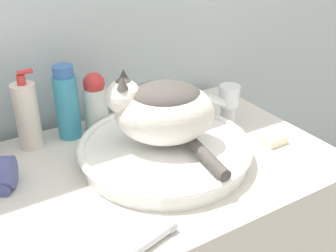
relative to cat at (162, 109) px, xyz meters
name	(u,v)px	position (x,y,z in m)	size (l,w,h in m)	color
sink_basin	(165,150)	(0.01, 0.00, -0.11)	(0.44, 0.44, 0.05)	white
cat	(162,109)	(0.00, 0.00, 0.00)	(0.29, 0.35, 0.18)	silver
faucet	(227,103)	(0.25, 0.05, -0.07)	(0.14, 0.07, 0.14)	silver
soap_pump_bottle	(27,115)	(-0.26, 0.24, -0.05)	(0.06, 0.06, 0.22)	silver
lotion_bottle_white	(95,102)	(-0.07, 0.24, -0.06)	(0.07, 0.07, 0.17)	silver
mouthwash_bottle	(67,103)	(-0.15, 0.24, -0.04)	(0.06, 0.06, 0.21)	teal
cream_tube	(142,244)	(-0.19, -0.25, -0.13)	(0.17, 0.07, 0.03)	silver
soap_bar	(273,139)	(0.30, -0.09, -0.13)	(0.06, 0.05, 0.02)	beige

